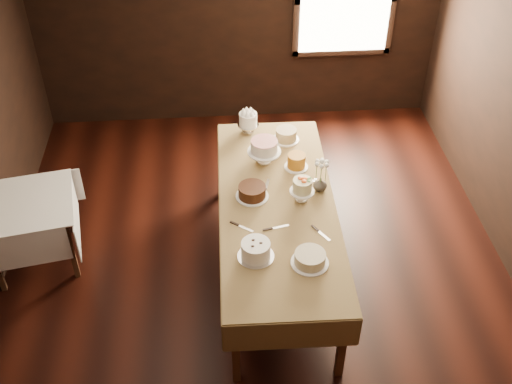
% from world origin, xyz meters
% --- Properties ---
extents(floor, '(5.00, 6.00, 0.01)m').
position_xyz_m(floor, '(0.00, 0.00, 0.00)').
color(floor, black).
rests_on(floor, ground).
extents(ceiling, '(5.00, 6.00, 0.01)m').
position_xyz_m(ceiling, '(0.00, 0.00, 2.80)').
color(ceiling, beige).
rests_on(ceiling, wall_back).
extents(wall_back, '(5.00, 0.02, 2.80)m').
position_xyz_m(wall_back, '(0.00, 3.00, 1.40)').
color(wall_back, black).
rests_on(wall_back, ground).
extents(window, '(1.10, 0.05, 1.30)m').
position_xyz_m(window, '(1.30, 2.94, 1.60)').
color(window, '#FFEABF').
rests_on(window, wall_back).
extents(display_table, '(1.11, 2.74, 0.84)m').
position_xyz_m(display_table, '(0.19, 0.14, 0.78)').
color(display_table, '#3C2214').
rests_on(display_table, ground).
extents(side_table, '(1.02, 1.02, 0.74)m').
position_xyz_m(side_table, '(-2.18, 0.46, 0.65)').
color(side_table, '#3C2214').
rests_on(side_table, ground).
extents(cake_meringue, '(0.27, 0.27, 0.24)m').
position_xyz_m(cake_meringue, '(0.00, 1.34, 0.95)').
color(cake_meringue, silver).
rests_on(cake_meringue, display_table).
extents(cake_speckled, '(0.28, 0.28, 0.13)m').
position_xyz_m(cake_speckled, '(0.39, 1.16, 0.90)').
color(cake_speckled, white).
rests_on(cake_speckled, display_table).
extents(cake_lattice, '(0.33, 0.33, 0.25)m').
position_xyz_m(cake_lattice, '(0.13, 0.81, 0.95)').
color(cake_lattice, white).
rests_on(cake_lattice, display_table).
extents(cake_caramel, '(0.24, 0.24, 0.15)m').
position_xyz_m(cake_caramel, '(0.44, 0.68, 0.91)').
color(cake_caramel, white).
rests_on(cake_caramel, display_table).
extents(cake_chocolate, '(0.31, 0.31, 0.12)m').
position_xyz_m(cake_chocolate, '(-0.03, 0.27, 0.90)').
color(cake_chocolate, white).
rests_on(cake_chocolate, display_table).
extents(cake_flowers, '(0.23, 0.23, 0.24)m').
position_xyz_m(cake_flowers, '(0.42, 0.19, 0.94)').
color(cake_flowers, white).
rests_on(cake_flowers, display_table).
extents(cake_swirl, '(0.31, 0.31, 0.16)m').
position_xyz_m(cake_swirl, '(-0.06, -0.52, 0.92)').
color(cake_swirl, silver).
rests_on(cake_swirl, display_table).
extents(cake_cream, '(0.36, 0.36, 0.11)m').
position_xyz_m(cake_cream, '(0.38, -0.63, 0.89)').
color(cake_cream, white).
rests_on(cake_cream, display_table).
extents(cake_server_a, '(0.24, 0.08, 0.01)m').
position_xyz_m(cake_server_a, '(0.19, -0.17, 0.85)').
color(cake_server_a, silver).
rests_on(cake_server_a, display_table).
extents(cake_server_b, '(0.15, 0.22, 0.01)m').
position_xyz_m(cake_server_b, '(0.55, -0.31, 0.85)').
color(cake_server_b, silver).
rests_on(cake_server_b, display_table).
extents(cake_server_c, '(0.09, 0.24, 0.01)m').
position_xyz_m(cake_server_c, '(0.13, 0.44, 0.85)').
color(cake_server_c, silver).
rests_on(cake_server_c, display_table).
extents(cake_server_d, '(0.19, 0.19, 0.01)m').
position_xyz_m(cake_server_d, '(0.56, 0.44, 0.85)').
color(cake_server_d, silver).
rests_on(cake_server_d, display_table).
extents(cake_server_e, '(0.21, 0.16, 0.01)m').
position_xyz_m(cake_server_e, '(-0.12, -0.17, 0.85)').
color(cake_server_e, silver).
rests_on(cake_server_e, display_table).
extents(flower_vase, '(0.17, 0.17, 0.14)m').
position_xyz_m(flower_vase, '(0.61, 0.31, 0.91)').
color(flower_vase, '#2D2823').
rests_on(flower_vase, display_table).
extents(flower_bouquet, '(0.14, 0.14, 0.20)m').
position_xyz_m(flower_bouquet, '(0.61, 0.31, 1.10)').
color(flower_bouquet, white).
rests_on(flower_bouquet, flower_vase).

